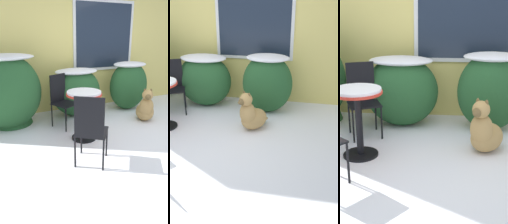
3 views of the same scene
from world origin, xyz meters
The scene contains 7 objects.
ground_plane centered at (0.00, 0.00, 0.00)m, with size 16.00×16.00×0.00m, color white.
house_wall centered at (0.03, 2.20, 1.69)m, with size 8.00×0.10×3.39m.
shrub_middle centered at (-0.42, 1.68, 0.54)m, with size 1.05×0.69×1.00m.
shrub_right centered at (0.83, 1.59, 0.58)m, with size 0.91×0.63×1.08m.
patio_table centered at (-0.74, 0.59, 0.60)m, with size 0.56×0.56×0.81m.
patio_chair_near_table centered at (-0.87, 1.27, 0.52)m, with size 0.53×0.53×0.96m.
dog centered at (0.70, 0.81, 0.25)m, with size 0.56×0.63×0.68m.
Camera 3 is at (0.31, -3.01, 1.72)m, focal length 55.00 mm.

